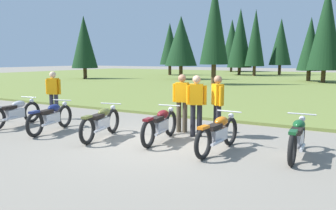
{
  "coord_description": "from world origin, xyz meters",
  "views": [
    {
      "loc": [
        4.43,
        -7.07,
        2.12
      ],
      "look_at": [
        0.0,
        0.6,
        0.9
      ],
      "focal_mm": 36.31,
      "sensor_mm": 36.0,
      "label": 1
    }
  ],
  "objects": [
    {
      "name": "motorcycle_orange",
      "position": [
        1.64,
        0.04,
        0.44
      ],
      "size": [
        0.62,
        2.1,
        0.88
      ],
      "color": "black",
      "rests_on": "ground"
    },
    {
      "name": "rider_near_row_end",
      "position": [
        -0.04,
        1.47,
        0.95
      ],
      "size": [
        0.54,
        0.29,
        1.67
      ],
      "color": "#4C4233",
      "rests_on": "ground"
    },
    {
      "name": "rider_in_hivis_vest",
      "position": [
        1.06,
        1.42,
        0.95
      ],
      "size": [
        0.41,
        0.43,
        1.67
      ],
      "color": "black",
      "rests_on": "ground"
    },
    {
      "name": "motorcycle_maroon",
      "position": [
        -0.01,
        0.23,
        0.44
      ],
      "size": [
        0.63,
        2.1,
        0.88
      ],
      "color": "black",
      "rests_on": "ground"
    },
    {
      "name": "ground_plane",
      "position": [
        0.0,
        0.0,
        0.0
      ],
      "size": [
        140.0,
        140.0,
        0.0
      ],
      "primitive_type": "plane",
      "color": "gray"
    },
    {
      "name": "rider_with_back_turned",
      "position": [
        -4.92,
        1.13,
        0.95
      ],
      "size": [
        0.52,
        0.34,
        1.67
      ],
      "color": "#2D2D38",
      "rests_on": "ground"
    },
    {
      "name": "motorcycle_silver",
      "position": [
        -4.98,
        -0.38,
        0.44
      ],
      "size": [
        0.63,
        2.1,
        0.88
      ],
      "color": "black",
      "rests_on": "ground"
    },
    {
      "name": "motorcycle_olive",
      "position": [
        -1.56,
        -0.27,
        0.44
      ],
      "size": [
        0.73,
        2.07,
        0.88
      ],
      "color": "black",
      "rests_on": "ground"
    },
    {
      "name": "grass_moorland",
      "position": [
        0.0,
        25.56,
        0.05
      ],
      "size": [
        80.0,
        44.0,
        0.1
      ],
      "primitive_type": "cube",
      "color": "olive",
      "rests_on": "ground"
    },
    {
      "name": "rider_checking_bike",
      "position": [
        0.55,
        1.18,
        0.95
      ],
      "size": [
        0.52,
        0.34,
        1.67
      ],
      "color": "black",
      "rests_on": "ground"
    },
    {
      "name": "motorcycle_navy",
      "position": [
        -3.34,
        -0.39,
        0.44
      ],
      "size": [
        0.75,
        2.07,
        0.88
      ],
      "color": "black",
      "rests_on": "ground"
    },
    {
      "name": "forest_treeline",
      "position": [
        -3.92,
        32.22,
        4.43
      ],
      "size": [
        43.09,
        30.5,
        8.63
      ],
      "color": "#47331E",
      "rests_on": "ground"
    },
    {
      "name": "motorcycle_british_green",
      "position": [
        3.28,
        0.5,
        0.44
      ],
      "size": [
        0.62,
        2.1,
        0.88
      ],
      "color": "black",
      "rests_on": "ground"
    }
  ]
}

